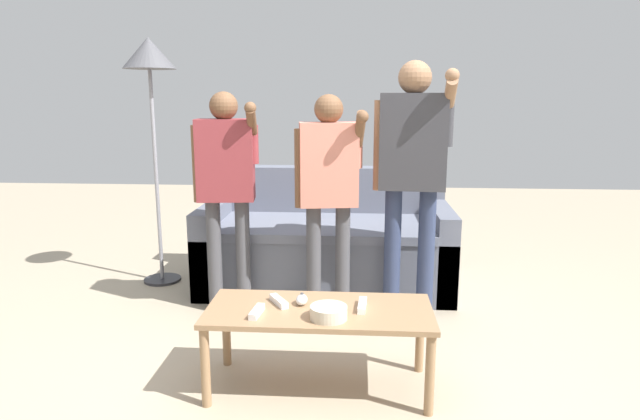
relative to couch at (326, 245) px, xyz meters
The scene contains 12 objects.
ground_plane 1.43m from the couch, 84.10° to the right, with size 12.00×12.00×0.00m, color tan.
couch is the anchor object (origin of this frame).
coffee_table 1.53m from the couch, 87.85° to the right, with size 1.08×0.47×0.41m.
snack_bowl 1.66m from the couch, 86.23° to the right, with size 0.17×0.17×0.06m, color beige.
game_remote_nunchuk 1.49m from the couch, 91.19° to the right, with size 0.06×0.09×0.05m.
floor_lamp 1.81m from the couch, behind, with size 0.38×0.38×1.82m.
player_left 1.03m from the couch, 136.11° to the right, with size 0.44×0.29×1.43m.
player_center 0.89m from the couch, 85.39° to the right, with size 0.44×0.31×1.42m.
player_right 1.10m from the couch, 47.88° to the right, with size 0.47×0.35×1.61m.
game_remote_wand_near 1.54m from the couch, 80.18° to the right, with size 0.05×0.16×0.03m.
game_remote_wand_far 1.65m from the couch, 97.88° to the right, with size 0.05×0.15×0.03m.
game_remote_wand_spare 1.50m from the couch, 95.48° to the right, with size 0.11×0.15×0.03m.
Camera 1 is at (0.09, -2.59, 1.40)m, focal length 30.67 mm.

